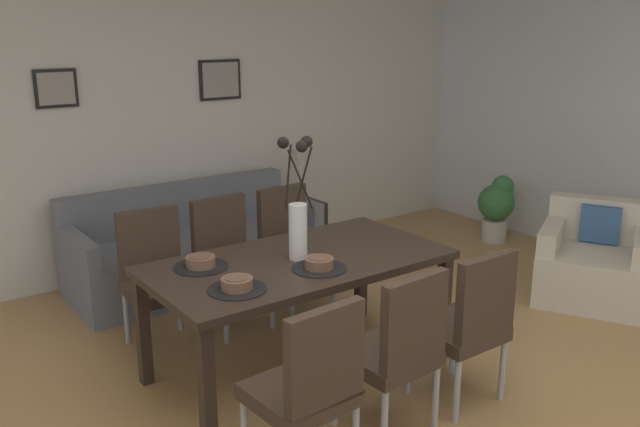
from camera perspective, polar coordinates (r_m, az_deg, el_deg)
back_wall_panel at (r=5.91m, az=-15.51°, el=7.37°), size 9.00×0.10×2.60m
dining_table at (r=4.09m, az=-1.84°, el=-4.84°), size 1.80×0.95×0.74m
dining_chair_near_left at (r=3.19m, az=-0.90°, el=-14.16°), size 0.47×0.47×0.92m
dining_chair_near_right at (r=4.62m, az=-13.67°, el=-4.87°), size 0.46×0.46×0.92m
dining_chair_far_left at (r=3.54m, az=6.54°, el=-11.05°), size 0.46×0.46×0.92m
dining_chair_far_right at (r=4.84m, az=-7.80°, el=-3.60°), size 0.46×0.46×0.92m
dining_chair_mid_left at (r=3.89m, az=12.44°, el=-8.81°), size 0.44×0.44×0.92m
dining_chair_mid_right at (r=5.11m, az=-2.46°, el=-2.41°), size 0.46×0.46×0.92m
centerpiece_vase at (r=3.98m, az=-1.89°, el=0.00°), size 0.21×0.23×0.73m
placemat_near_left at (r=3.63m, az=-7.02°, el=-6.37°), size 0.32×0.32×0.01m
bowl_near_left at (r=3.62m, az=-7.04°, el=-5.82°), size 0.17×0.17×0.07m
placemat_near_right at (r=3.99m, az=-10.04°, el=-4.45°), size 0.32×0.32×0.01m
bowl_near_right at (r=3.97m, az=-10.07°, el=-3.95°), size 0.17×0.17×0.07m
placemat_far_left at (r=3.90m, az=-0.08°, el=-4.65°), size 0.32×0.32×0.01m
bowl_far_left at (r=3.89m, az=-0.08°, el=-4.14°), size 0.17×0.17×0.07m
sofa at (r=5.73m, az=-10.64°, el=-3.09°), size 2.02×0.84×0.80m
side_table at (r=6.28m, az=-1.63°, el=-1.33°), size 0.36×0.36×0.52m
table_lamp at (r=6.12m, az=-1.68°, el=4.34°), size 0.22×0.22×0.51m
armchair at (r=5.75m, az=22.19°, el=-3.90°), size 1.08×1.08×0.75m
framed_picture_left at (r=5.62m, az=-21.43°, el=9.82°), size 0.32×0.03×0.29m
framed_picture_center at (r=6.14m, az=-8.44°, el=11.13°), size 0.40×0.03×0.35m
potted_plant at (r=6.91m, az=14.71°, el=0.69°), size 0.36×0.36×0.67m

